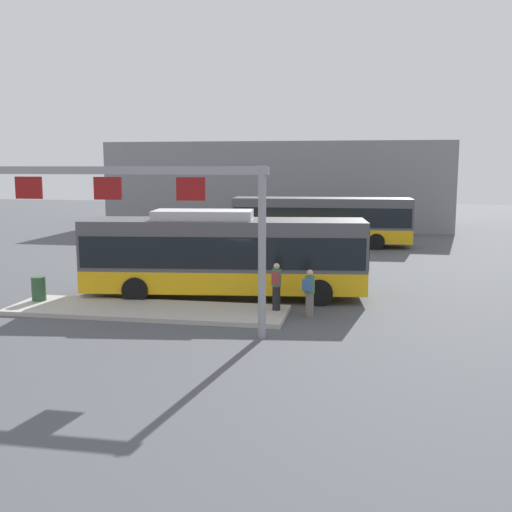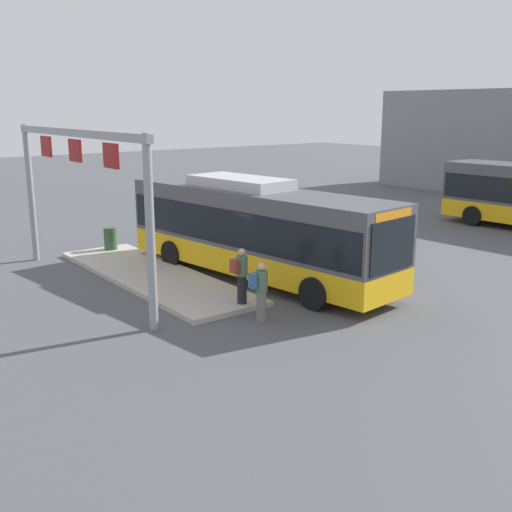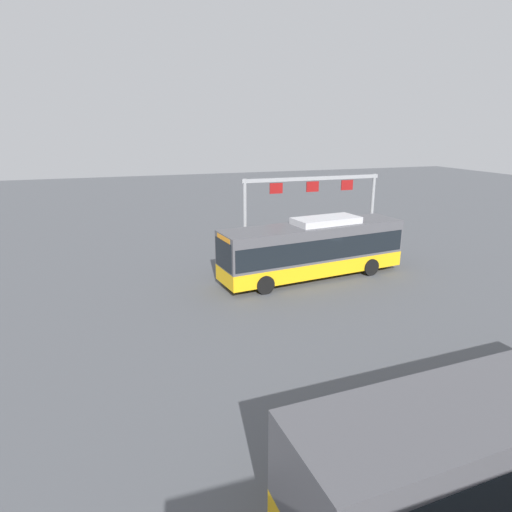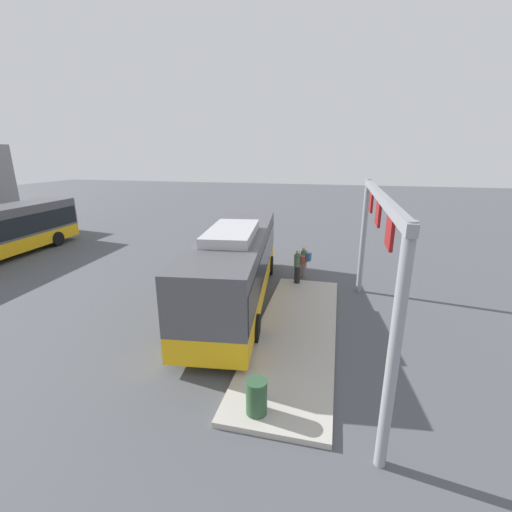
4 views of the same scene
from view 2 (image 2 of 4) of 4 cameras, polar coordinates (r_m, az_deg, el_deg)
ground_plane at (r=21.47m, az=0.02°, el=-2.04°), size 120.00×120.00×0.00m
platform_curb at (r=21.72m, az=-9.59°, el=-1.83°), size 10.00×2.80×0.16m
bus_main at (r=21.06m, az=0.01°, el=2.72°), size 11.20×3.82×3.46m
person_boarding at (r=16.97m, az=0.41°, el=-3.20°), size 0.45×0.59×1.67m
person_waiting_near at (r=17.94m, az=-1.40°, el=-1.74°), size 0.35×0.53×1.67m
platform_sign_gantry at (r=20.31m, az=-16.36°, el=7.41°), size 10.08×0.24×5.20m
trash_bin at (r=25.66m, az=-13.40°, el=1.60°), size 0.52×0.52×0.90m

